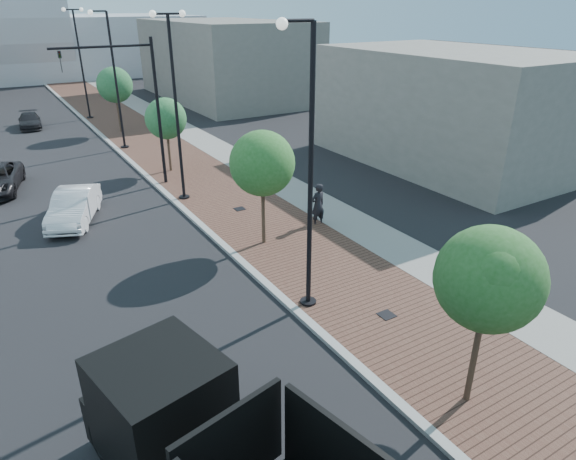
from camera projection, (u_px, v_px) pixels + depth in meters
sidewalk at (141, 127)px, 41.98m from camera, size 7.00×140.00×0.12m
concrete_strip at (172, 124)px, 43.25m from camera, size 2.40×140.00×0.13m
curb at (98, 132)px, 40.32m from camera, size 0.30×140.00×0.14m
white_sedan at (74, 206)px, 23.65m from camera, size 3.32×4.94×1.54m
dark_car_far at (30, 121)px, 41.86m from camera, size 1.99×4.24×1.20m
pedestrian at (318, 205)px, 23.09m from camera, size 0.80×0.56×2.07m
streetlight_1 at (307, 188)px, 15.43m from camera, size 1.44×0.56×9.21m
streetlight_2 at (176, 108)px, 24.63m from camera, size 1.72×0.56×9.28m
streetlight_3 at (115, 87)px, 34.11m from camera, size 1.44×0.56×9.21m
streetlight_4 at (81, 64)px, 43.31m from camera, size 1.72×0.56×9.28m
traffic_mast at (140, 98)px, 26.47m from camera, size 5.09×0.20×8.00m
tree_0 at (489, 278)px, 11.59m from camera, size 2.56×2.54×4.98m
tree_1 at (263, 163)px, 20.18m from camera, size 2.68×2.68×4.99m
tree_2 at (166, 119)px, 29.66m from camera, size 2.47×2.44×4.54m
tree_3 at (115, 85)px, 38.80m from camera, size 2.73×2.73×5.16m
convention_center at (8, 31)px, 71.96m from camera, size 50.00×30.00×50.00m
commercial_block_ne at (224, 60)px, 54.04m from camera, size 12.00×22.00×8.00m
commercial_block_e at (450, 108)px, 31.84m from camera, size 10.00×16.00×7.00m
utility_cover_1 at (387, 315)px, 16.52m from camera, size 0.50×0.50×0.02m
utility_cover_2 at (240, 209)px, 25.08m from camera, size 0.50×0.50×0.02m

